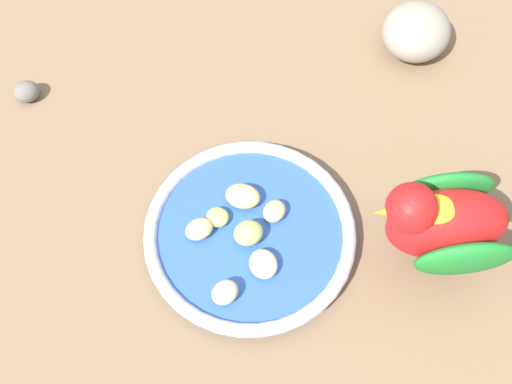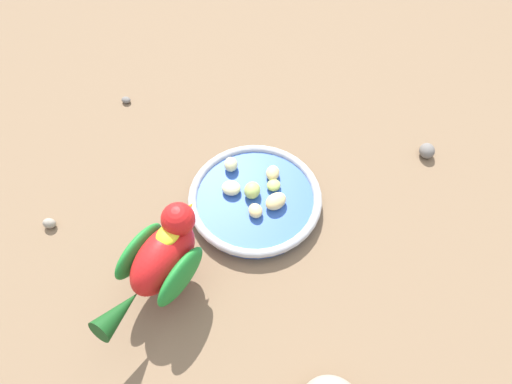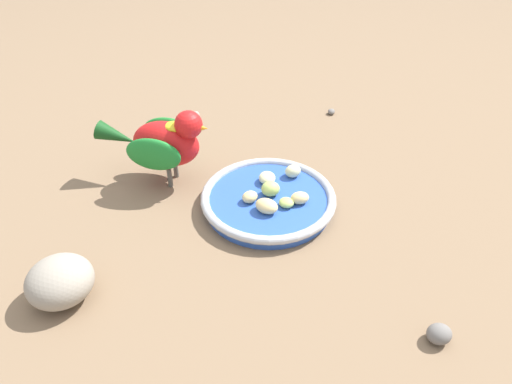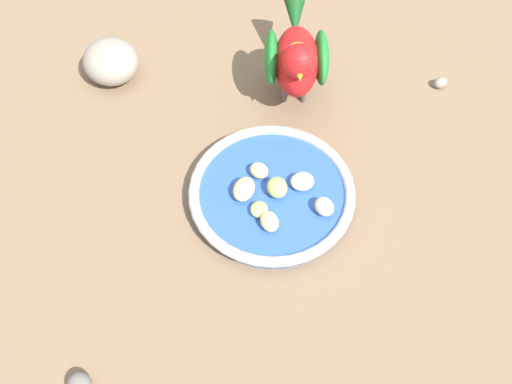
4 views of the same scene
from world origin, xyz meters
name	(u,v)px [view 2 (image 2 of 4)]	position (x,y,z in m)	size (l,w,h in m)	color
ground_plane	(261,191)	(0.00, 0.00, 0.00)	(4.00, 4.00, 0.00)	#7A6047
feeding_bowl	(256,199)	(-0.03, 0.00, 0.01)	(0.23, 0.23, 0.03)	#2D56B7
apple_piece_0	(276,201)	(-0.03, -0.04, 0.03)	(0.04, 0.03, 0.02)	#E5C67F
apple_piece_1	(252,190)	(-0.03, 0.01, 0.03)	(0.03, 0.03, 0.02)	#B2CC66
apple_piece_2	(231,188)	(-0.03, 0.04, 0.03)	(0.03, 0.03, 0.02)	beige
apple_piece_3	(231,164)	(0.01, 0.06, 0.03)	(0.03, 0.02, 0.02)	beige
apple_piece_4	(273,173)	(0.02, -0.01, 0.03)	(0.03, 0.02, 0.02)	#E5C67F
apple_piece_5	(255,211)	(-0.06, -0.01, 0.03)	(0.03, 0.02, 0.02)	#E5C67F
apple_piece_6	(274,185)	(0.00, -0.02, 0.03)	(0.02, 0.02, 0.01)	#B2CC66
parrot	(161,259)	(-0.21, 0.07, 0.08)	(0.21, 0.11, 0.14)	#59544C
pebble_0	(427,151)	(0.18, -0.26, 0.01)	(0.03, 0.03, 0.03)	slate
pebble_1	(126,100)	(0.12, 0.33, 0.01)	(0.02, 0.02, 0.01)	slate
pebble_2	(49,223)	(-0.19, 0.30, 0.01)	(0.02, 0.02, 0.02)	gray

